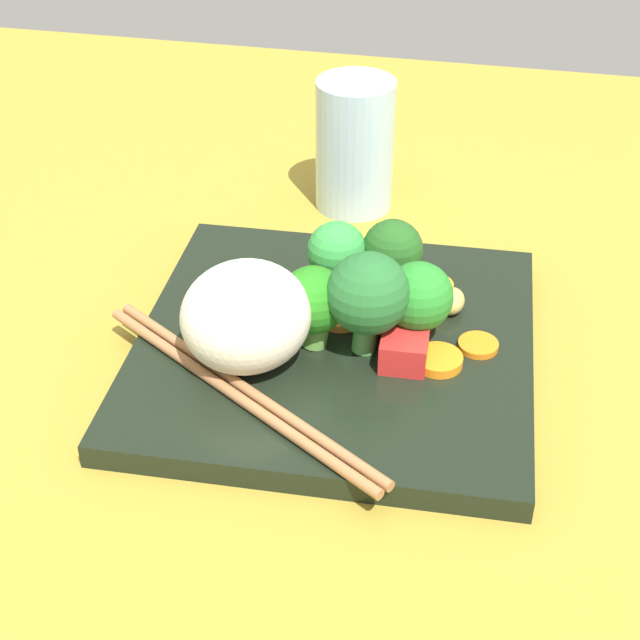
{
  "coord_description": "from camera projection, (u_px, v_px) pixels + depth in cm",
  "views": [
    {
      "loc": [
        49.78,
        9.74,
        39.63
      ],
      "look_at": [
        1.05,
        -0.8,
        3.61
      ],
      "focal_mm": 54.11,
      "sensor_mm": 36.0,
      "label": 1
    }
  ],
  "objects": [
    {
      "name": "chicken_piece_1",
      "position": [
        396.0,
        273.0,
        0.68
      ],
      "size": [
        3.03,
        2.84,
        1.53
      ],
      "primitive_type": "ellipsoid",
      "rotation": [
        0.0,
        0.0,
        2.55
      ],
      "color": "#B88A44",
      "rests_on": "square_plate"
    },
    {
      "name": "carrot_slice_2",
      "position": [
        420.0,
        312.0,
        0.65
      ],
      "size": [
        3.99,
        3.99,
        0.78
      ],
      "primitive_type": "cylinder",
      "rotation": [
        0.0,
        0.0,
        0.91
      ],
      "color": "orange",
      "rests_on": "square_plate"
    },
    {
      "name": "broccoli_floret_2",
      "position": [
        368.0,
        295.0,
        0.6
      ],
      "size": [
        5.26,
        5.26,
        7.17
      ],
      "color": "#53A04B",
      "rests_on": "square_plate"
    },
    {
      "name": "broccoli_floret_3",
      "position": [
        313.0,
        302.0,
        0.61
      ],
      "size": [
        4.41,
        4.41,
        5.64
      ],
      "color": "#629D41",
      "rests_on": "square_plate"
    },
    {
      "name": "pepper_chunk_0",
      "position": [
        379.0,
        313.0,
        0.64
      ],
      "size": [
        3.65,
        3.7,
        1.76
      ],
      "primitive_type": "cube",
      "rotation": [
        0.0,
        0.0,
        2.28
      ],
      "color": "red",
      "rests_on": "square_plate"
    },
    {
      "name": "square_plate",
      "position": [
        335.0,
        347.0,
        0.64
      ],
      "size": [
        26.77,
        26.77,
        1.61
      ],
      "primitive_type": "cube",
      "rotation": [
        0.0,
        0.0,
        0.04
      ],
      "color": "black",
      "rests_on": "ground_plane"
    },
    {
      "name": "pepper_chunk_2",
      "position": [
        364.0,
        275.0,
        0.67
      ],
      "size": [
        2.89,
        2.95,
        2.23
      ],
      "primitive_type": "cube",
      "rotation": [
        0.0,
        0.0,
        3.64
      ],
      "color": "red",
      "rests_on": "square_plate"
    },
    {
      "name": "carrot_slice_1",
      "position": [
        478.0,
        345.0,
        0.62
      ],
      "size": [
        2.69,
        2.69,
        0.43
      ],
      "primitive_type": "cylinder",
      "rotation": [
        0.0,
        0.0,
        1.54
      ],
      "color": "orange",
      "rests_on": "square_plate"
    },
    {
      "name": "pepper_chunk_1",
      "position": [
        404.0,
        351.0,
        0.6
      ],
      "size": [
        3.06,
        3.05,
        2.07
      ],
      "primitive_type": "cube",
      "rotation": [
        0.0,
        0.0,
        4.75
      ],
      "color": "red",
      "rests_on": "square_plate"
    },
    {
      "name": "chicken_piece_0",
      "position": [
        452.0,
        301.0,
        0.65
      ],
      "size": [
        2.54,
        1.88,
        1.63
      ],
      "primitive_type": "ellipsoid",
      "rotation": [
        0.0,
        0.0,
        3.08
      ],
      "color": "tan",
      "rests_on": "square_plate"
    },
    {
      "name": "carrot_slice_4",
      "position": [
        438.0,
        360.0,
        0.61
      ],
      "size": [
        4.09,
        4.09,
        0.64
      ],
      "primitive_type": "cylinder",
      "rotation": [
        0.0,
        0.0,
        0.4
      ],
      "color": "orange",
      "rests_on": "square_plate"
    },
    {
      "name": "drinking_glass",
      "position": [
        355.0,
        145.0,
        0.78
      ],
      "size": [
        6.39,
        6.39,
        10.83
      ],
      "primitive_type": "cylinder",
      "color": "silver",
      "rests_on": "ground_plane"
    },
    {
      "name": "carrot_slice_0",
      "position": [
        347.0,
        317.0,
        0.65
      ],
      "size": [
        3.63,
        3.63,
        0.54
      ],
      "primitive_type": "cylinder",
      "rotation": [
        0.0,
        0.0,
        4.53
      ],
      "color": "#FC9933",
      "rests_on": "square_plate"
    },
    {
      "name": "broccoli_floret_0",
      "position": [
        337.0,
        254.0,
        0.65
      ],
      "size": [
        4.07,
        4.07,
        5.86
      ],
      "color": "#68A248",
      "rests_on": "square_plate"
    },
    {
      "name": "carrot_slice_3",
      "position": [
        434.0,
        286.0,
        0.68
      ],
      "size": [
        3.3,
        3.3,
        0.42
      ],
      "primitive_type": "cylinder",
      "rotation": [
        0.0,
        0.0,
        2.93
      ],
      "color": "orange",
      "rests_on": "square_plate"
    },
    {
      "name": "rice_mound",
      "position": [
        246.0,
        317.0,
        0.59
      ],
      "size": [
        10.63,
        10.86,
        7.08
      ],
      "primitive_type": "ellipsoid",
      "rotation": [
        0.0,
        0.0,
        5.27
      ],
      "color": "white",
      "rests_on": "square_plate"
    },
    {
      "name": "chopstick_pair",
      "position": [
        238.0,
        391.0,
        0.58
      ],
      "size": [
        14.07,
        20.94,
        0.69
      ],
      "rotation": [
        0.0,
        0.0,
        7.29
      ],
      "color": "#A26D41",
      "rests_on": "square_plate"
    },
    {
      "name": "broccoli_floret_1",
      "position": [
        418.0,
        298.0,
        0.61
      ],
      "size": [
        4.5,
        4.5,
        5.76
      ],
      "color": "#5E9848",
      "rests_on": "square_plate"
    },
    {
      "name": "broccoli_floret_4",
      "position": [
        393.0,
        251.0,
        0.65
      ],
      "size": [
        4.14,
        4.14,
        6.02
      ],
      "color": "#639F49",
      "rests_on": "square_plate"
    },
    {
      "name": "ground_plane",
      "position": [
        335.0,
        368.0,
        0.65
      ],
      "size": [
        110.0,
        110.0,
        2.0
      ],
      "primitive_type": "cube",
      "color": "olive"
    }
  ]
}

